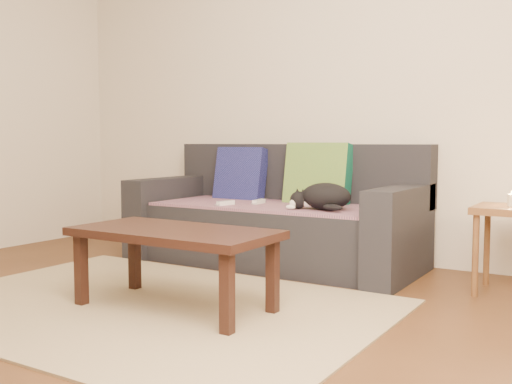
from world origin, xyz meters
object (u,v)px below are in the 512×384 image
Objects in this scene: cat at (323,197)px; sofa at (277,221)px; side_table at (512,222)px; coffee_table at (174,239)px; wii_remote_a at (259,202)px; wii_remote_b at (226,203)px.

sofa is at bearing 171.97° from cat.
cat reaches higher than side_table.
side_table is at bearing 41.88° from coffee_table.
wii_remote_a is 1.30m from coffee_table.
wii_remote_a is (-0.56, 0.11, -0.07)m from cat.
side_table reaches higher than coffee_table.
wii_remote_a is 0.29× the size of side_table.
side_table is at bearing -2.83° from sofa.
cat is (0.47, -0.22, 0.22)m from sofa.
side_table is 0.48× the size of coffee_table.
wii_remote_a is at bearing -179.06° from side_table.
wii_remote_b is (-0.24, -0.32, 0.15)m from sofa.
side_table is (1.85, 0.24, -0.03)m from wii_remote_b.
sofa is 0.56m from cat.
side_table is 1.94m from coffee_table.
wii_remote_a is 1.00× the size of wii_remote_b.
wii_remote_a is 0.26m from wii_remote_b.
cat is 1.21m from coffee_table.
sofa is 0.20m from wii_remote_a.
sofa is 4.74× the size of cat.
wii_remote_b is at bearing -172.73° from side_table.
sofa is at bearing -45.02° from wii_remote_a.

